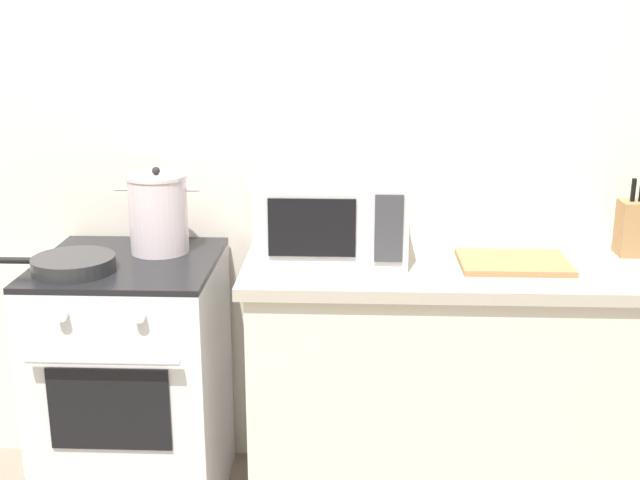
% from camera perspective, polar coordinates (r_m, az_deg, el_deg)
% --- Properties ---
extents(back_wall, '(4.40, 0.10, 2.50)m').
position_cam_1_polar(back_wall, '(2.98, 0.18, 6.60)').
color(back_wall, silver).
rests_on(back_wall, ground_plane).
extents(lower_cabinet_right, '(1.64, 0.56, 0.88)m').
position_cam_1_polar(lower_cabinet_right, '(2.93, 11.90, -10.61)').
color(lower_cabinet_right, beige).
rests_on(lower_cabinet_right, ground_plane).
extents(countertop_right, '(1.70, 0.60, 0.04)m').
position_cam_1_polar(countertop_right, '(2.76, 12.44, -2.02)').
color(countertop_right, '#ADA393').
rests_on(countertop_right, lower_cabinet_right).
extents(stove, '(0.60, 0.64, 0.92)m').
position_cam_1_polar(stove, '(2.96, -12.98, -9.95)').
color(stove, silver).
rests_on(stove, ground_plane).
extents(stock_pot, '(0.29, 0.21, 0.30)m').
position_cam_1_polar(stock_pot, '(2.84, -11.42, 1.86)').
color(stock_pot, silver).
rests_on(stock_pot, stove).
extents(frying_pan, '(0.47, 0.27, 0.05)m').
position_cam_1_polar(frying_pan, '(2.72, -17.23, -1.64)').
color(frying_pan, '#28282B').
rests_on(frying_pan, stove).
extents(microwave, '(0.50, 0.37, 0.30)m').
position_cam_1_polar(microwave, '(2.73, 0.87, 1.86)').
color(microwave, silver).
rests_on(microwave, countertop_right).
extents(cutting_board, '(0.36, 0.26, 0.02)m').
position_cam_1_polar(cutting_board, '(2.74, 13.60, -1.56)').
color(cutting_board, '#997047').
rests_on(cutting_board, countertop_right).
extents(knife_block, '(0.13, 0.10, 0.28)m').
position_cam_1_polar(knife_block, '(2.97, 21.64, 0.84)').
color(knife_block, '#997047').
rests_on(knife_block, countertop_right).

